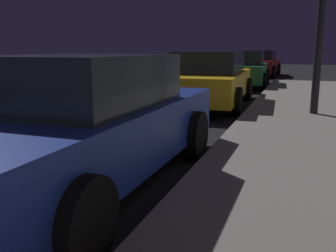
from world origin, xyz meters
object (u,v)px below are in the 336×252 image
car_red (259,63)px  car_yellow_cab (210,79)px  car_blue (79,122)px  car_green (242,69)px

car_red → car_yellow_cab: bearing=-90.0°
car_blue → car_red: bearing=90.0°
car_green → car_red: 6.47m
car_green → car_red: (0.00, 6.47, 0.00)m
car_blue → car_red: same height
car_yellow_cab → car_green: bearing=90.0°
car_green → car_red: same height
car_yellow_cab → car_red: (0.00, 12.04, -0.01)m
car_yellow_cab → car_red: same height
car_yellow_cab → car_red: 12.04m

